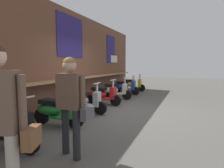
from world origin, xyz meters
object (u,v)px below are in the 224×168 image
(scooter_silver, at_px, (83,101))
(shopper_with_handbag, at_px, (71,97))
(scooter_blue, at_px, (124,87))
(scooter_yellow, at_px, (132,84))
(scooter_green, at_px, (55,110))
(scooter_red, at_px, (102,94))
(scooter_cream, at_px, (114,90))
(scooter_black, at_px, (6,127))

(scooter_silver, distance_m, shopper_with_handbag, 2.92)
(scooter_blue, relative_size, scooter_yellow, 1.00)
(scooter_green, distance_m, scooter_blue, 5.43)
(scooter_silver, bearing_deg, scooter_red, 88.16)
(scooter_green, distance_m, scooter_red, 2.71)
(scooter_green, distance_m, scooter_yellow, 6.75)
(shopper_with_handbag, bearing_deg, scooter_blue, 13.10)
(scooter_green, height_order, scooter_silver, same)
(scooter_silver, bearing_deg, scooter_yellow, 88.16)
(scooter_cream, xyz_separation_m, scooter_blue, (1.42, 0.00, 0.00))
(scooter_blue, height_order, shopper_with_handbag, shopper_with_handbag)
(scooter_red, bearing_deg, scooter_yellow, 94.02)
(scooter_blue, bearing_deg, scooter_silver, -87.77)
(scooter_black, height_order, scooter_silver, same)
(scooter_red, bearing_deg, scooter_cream, 94.02)
(scooter_silver, relative_size, scooter_red, 1.00)
(scooter_silver, relative_size, shopper_with_handbag, 0.86)
(scooter_yellow, bearing_deg, scooter_black, -89.98)
(scooter_black, distance_m, scooter_green, 1.36)
(scooter_black, distance_m, scooter_blue, 6.79)
(scooter_black, xyz_separation_m, scooter_blue, (6.79, 0.00, 0.00))
(scooter_blue, bearing_deg, shopper_with_handbag, -76.74)
(scooter_green, relative_size, shopper_with_handbag, 0.86)
(scooter_black, xyz_separation_m, scooter_silver, (2.71, 0.00, 0.00))
(scooter_red, xyz_separation_m, scooter_yellow, (4.04, 0.00, 0.00))
(scooter_silver, xyz_separation_m, shopper_with_handbag, (-2.54, -1.29, 0.60))
(scooter_cream, height_order, shopper_with_handbag, shopper_with_handbag)
(scooter_green, xyz_separation_m, scooter_blue, (5.43, -0.00, 0.00))
(scooter_green, bearing_deg, scooter_silver, 89.08)
(scooter_cream, relative_size, scooter_blue, 1.00)
(scooter_cream, height_order, scooter_blue, same)
(scooter_cream, bearing_deg, shopper_with_handbag, -80.25)
(scooter_red, bearing_deg, scooter_blue, 94.02)
(scooter_blue, bearing_deg, scooter_cream, -87.77)
(scooter_green, relative_size, scooter_silver, 1.00)
(scooter_blue, xyz_separation_m, shopper_with_handbag, (-6.63, -1.29, 0.60))
(scooter_green, xyz_separation_m, shopper_with_handbag, (-1.20, -1.29, 0.60))
(scooter_green, relative_size, scooter_blue, 1.00)
(scooter_black, xyz_separation_m, shopper_with_handbag, (0.16, -1.29, 0.60))
(scooter_black, xyz_separation_m, scooter_red, (4.08, -0.00, 0.00))
(scooter_blue, bearing_deg, scooter_red, -87.77)
(scooter_cream, bearing_deg, scooter_yellow, 85.82)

